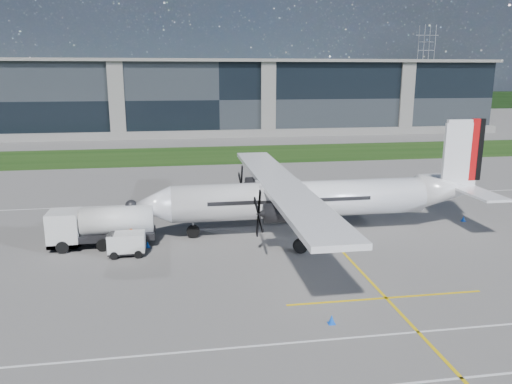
% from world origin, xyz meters
% --- Properties ---
extents(ground, '(400.00, 400.00, 0.00)m').
position_xyz_m(ground, '(0.00, 40.00, 0.00)').
color(ground, slate).
rests_on(ground, ground).
extents(grass_strip, '(400.00, 18.00, 0.04)m').
position_xyz_m(grass_strip, '(0.00, 48.00, 0.02)').
color(grass_strip, '#17370F').
rests_on(grass_strip, ground).
extents(terminal_building, '(120.00, 20.00, 15.00)m').
position_xyz_m(terminal_building, '(0.00, 80.00, 7.50)').
color(terminal_building, black).
rests_on(terminal_building, ground).
extents(tree_line, '(400.00, 6.00, 6.00)m').
position_xyz_m(tree_line, '(0.00, 140.00, 3.00)').
color(tree_line, black).
rests_on(tree_line, ground).
extents(pylon_east, '(9.00, 4.60, 30.00)m').
position_xyz_m(pylon_east, '(85.00, 150.00, 15.00)').
color(pylon_east, gray).
rests_on(pylon_east, ground).
extents(yellow_taxiway_centerline, '(0.20, 70.00, 0.01)m').
position_xyz_m(yellow_taxiway_centerline, '(3.00, 10.00, 0.01)').
color(yellow_taxiway_centerline, yellow).
rests_on(yellow_taxiway_centerline, ground).
extents(turboprop_aircraft, '(29.48, 30.57, 9.17)m').
position_xyz_m(turboprop_aircraft, '(2.04, 6.89, 4.59)').
color(turboprop_aircraft, white).
rests_on(turboprop_aircraft, ground).
extents(fuel_tanker_truck, '(8.18, 2.66, 3.07)m').
position_xyz_m(fuel_tanker_truck, '(-15.23, 6.02, 1.53)').
color(fuel_tanker_truck, silver).
rests_on(fuel_tanker_truck, ground).
extents(baggage_tug, '(2.80, 1.68, 1.68)m').
position_xyz_m(baggage_tug, '(-12.67, 3.71, 0.84)').
color(baggage_tug, silver).
rests_on(baggage_tug, ground).
extents(ground_crew_person, '(0.80, 0.91, 1.86)m').
position_xyz_m(ground_crew_person, '(-12.38, 5.12, 0.93)').
color(ground_crew_person, '#F25907').
rests_on(ground_crew_person, ground).
extents(safety_cone_nose_port, '(0.36, 0.36, 0.50)m').
position_xyz_m(safety_cone_nose_port, '(-11.29, 5.17, 0.25)').
color(safety_cone_nose_port, blue).
rests_on(safety_cone_nose_port, ground).
extents(safety_cone_tail, '(0.36, 0.36, 0.50)m').
position_xyz_m(safety_cone_tail, '(16.17, 7.64, 0.25)').
color(safety_cone_tail, blue).
rests_on(safety_cone_tail, ground).
extents(safety_cone_fwd, '(0.36, 0.36, 0.50)m').
position_xyz_m(safety_cone_fwd, '(-14.40, 6.86, 0.25)').
color(safety_cone_fwd, blue).
rests_on(safety_cone_fwd, ground).
extents(safety_cone_portwing, '(0.36, 0.36, 0.50)m').
position_xyz_m(safety_cone_portwing, '(-1.11, -8.44, 0.25)').
color(safety_cone_portwing, blue).
rests_on(safety_cone_portwing, ground).
extents(safety_cone_stbdwing, '(0.36, 0.36, 0.50)m').
position_xyz_m(safety_cone_stbdwing, '(-0.32, 22.74, 0.25)').
color(safety_cone_stbdwing, blue).
rests_on(safety_cone_stbdwing, ground).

